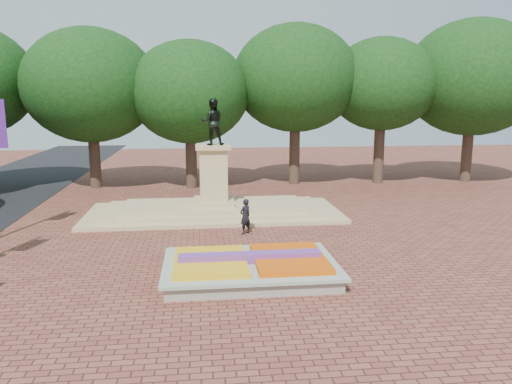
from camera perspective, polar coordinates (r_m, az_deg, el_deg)
ground at (r=20.39m, az=-4.08°, el=-7.78°), size 90.00×90.00×0.00m
flower_bed at (r=18.45m, az=-0.59°, el=-8.55°), size 6.30×4.30×0.91m
monument at (r=27.89m, az=-4.84°, el=-0.82°), size 14.00×6.00×6.40m
tree_row_back at (r=37.44m, az=-1.84°, el=11.10°), size 44.80×8.80×10.43m
pedestrian at (r=23.93m, az=-1.23°, el=-2.81°), size 0.75×0.70×1.71m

